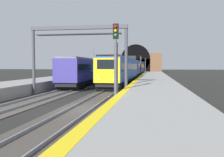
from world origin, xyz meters
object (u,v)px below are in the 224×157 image
(train_adjacent_platform, at_px, (110,68))
(railway_signal_far, at_px, (145,64))
(railway_signal_near, at_px, (116,57))
(overhead_signal_gantry, at_px, (78,42))
(train_main_approaching, at_px, (132,68))
(catenary_mast_near, at_px, (94,61))
(railway_signal_mid, at_px, (141,65))

(train_adjacent_platform, height_order, railway_signal_far, railway_signal_far)
(railway_signal_near, xyz_separation_m, overhead_signal_gantry, (5.22, 4.31, 1.58))
(train_main_approaching, distance_m, catenary_mast_near, 20.65)
(catenary_mast_near, bearing_deg, train_adjacent_platform, -154.37)
(railway_signal_far, bearing_deg, catenary_mast_near, -36.73)
(railway_signal_far, xyz_separation_m, overhead_signal_gantry, (-66.06, 4.31, 1.68))
(train_adjacent_platform, xyz_separation_m, railway_signal_far, (34.30, -6.76, 1.16))
(catenary_mast_near, bearing_deg, train_main_approaching, -143.34)
(railway_signal_far, relative_size, catenary_mast_near, 0.68)
(train_main_approaching, bearing_deg, catenary_mast_near, -141.65)
(railway_signal_near, xyz_separation_m, railway_signal_mid, (37.10, 0.00, -0.44))
(railway_signal_mid, bearing_deg, railway_signal_near, 0.00)
(overhead_signal_gantry, bearing_deg, train_adjacent_platform, 4.42)
(catenary_mast_near, bearing_deg, railway_signal_far, -36.73)
(train_main_approaching, bearing_deg, overhead_signal_gantry, -2.90)
(train_main_approaching, distance_m, railway_signal_mid, 2.35)
(train_main_approaching, relative_size, railway_signal_mid, 11.37)
(railway_signal_far, bearing_deg, railway_signal_mid, 0.00)
(train_main_approaching, height_order, overhead_signal_gantry, overhead_signal_gantry)
(railway_signal_near, distance_m, railway_signal_far, 71.28)
(train_adjacent_platform, bearing_deg, railway_signal_mid, -90.15)
(railway_signal_near, relative_size, catenary_mast_near, 0.70)
(railway_signal_near, xyz_separation_m, railway_signal_far, (71.28, 0.00, -0.10))
(railway_signal_near, relative_size, railway_signal_far, 1.03)
(railway_signal_near, bearing_deg, overhead_signal_gantry, -140.48)
(railway_signal_near, xyz_separation_m, catenary_mast_near, (52.34, 14.13, 0.74))
(train_main_approaching, height_order, train_adjacent_platform, train_main_approaching)
(train_adjacent_platform, bearing_deg, railway_signal_far, -12.32)
(overhead_signal_gantry, distance_m, catenary_mast_near, 48.15)
(train_adjacent_platform, height_order, overhead_signal_gantry, overhead_signal_gantry)
(train_adjacent_platform, bearing_deg, railway_signal_near, -170.80)
(train_adjacent_platform, xyz_separation_m, railway_signal_mid, (0.12, -6.76, 0.83))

